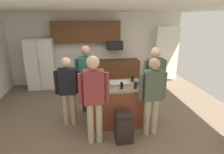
{
  "coord_description": "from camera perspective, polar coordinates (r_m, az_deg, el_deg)",
  "views": [
    {
      "loc": [
        -0.47,
        -4.16,
        2.42
      ],
      "look_at": [
        0.14,
        0.02,
        1.05
      ],
      "focal_mm": 29.59,
      "sensor_mm": 36.0,
      "label": 1
    }
  ],
  "objects": [
    {
      "name": "floor",
      "position": [
        4.83,
        -1.66,
        -12.09
      ],
      "size": [
        7.04,
        7.04,
        0.0
      ],
      "primitive_type": "plane",
      "color": "#7F6B56",
      "rests_on": "ground"
    },
    {
      "name": "glass_pilsner",
      "position": [
        4.47,
        6.37,
        -0.49
      ],
      "size": [
        0.07,
        0.07,
        0.14
      ],
      "color": "black",
      "rests_on": "kitchen_island"
    },
    {
      "name": "microwave_over_range",
      "position": [
        6.81,
        0.81,
        9.79
      ],
      "size": [
        0.56,
        0.4,
        0.32
      ],
      "primitive_type": "cube",
      "color": "black"
    },
    {
      "name": "glass_stout_tall",
      "position": [
        4.02,
        7.25,
        -2.57
      ],
      "size": [
        0.07,
        0.07,
        0.15
      ],
      "color": "black",
      "rests_on": "kitchen_island"
    },
    {
      "name": "cabinet_run_lower",
      "position": [
        7.01,
        0.8,
        1.64
      ],
      "size": [
        1.8,
        0.63,
        0.9
      ],
      "color": "brown",
      "rests_on": "ground"
    },
    {
      "name": "refrigerator",
      "position": [
        6.89,
        -20.97,
        3.84
      ],
      "size": [
        0.92,
        0.76,
        1.76
      ],
      "color": "white",
      "rests_on": "ground"
    },
    {
      "name": "person_guest_left",
      "position": [
        4.72,
        -7.86,
        0.68
      ],
      "size": [
        0.57,
        0.23,
        1.77
      ],
      "rotation": [
        0.0,
        0.0,
        -0.81
      ],
      "color": "#383842",
      "rests_on": "ground"
    },
    {
      "name": "glass_dark_ale",
      "position": [
        3.99,
        3.01,
        -2.64
      ],
      "size": [
        0.06,
        0.06,
        0.15
      ],
      "color": "black",
      "rests_on": "kitchen_island"
    },
    {
      "name": "cabinet_run_upper",
      "position": [
        6.78,
        -7.93,
        13.62
      ],
      "size": [
        2.4,
        0.38,
        0.75
      ],
      "color": "brown"
    },
    {
      "name": "person_guest_by_door",
      "position": [
        4.24,
        -13.46,
        -3.24
      ],
      "size": [
        0.57,
        0.22,
        1.61
      ],
      "rotation": [
        0.0,
        0.0,
        -0.06
      ],
      "color": "tan",
      "rests_on": "ground"
    },
    {
      "name": "mug_blue_stoneware",
      "position": [
        4.24,
        7.81,
        -1.87
      ],
      "size": [
        0.13,
        0.09,
        0.1
      ],
      "color": "#4C6B99",
      "rests_on": "kitchen_island"
    },
    {
      "name": "person_guest_right",
      "position": [
        3.84,
        12.36,
        -4.63
      ],
      "size": [
        0.57,
        0.22,
        1.68
      ],
      "rotation": [
        0.0,
        0.0,
        2.46
      ],
      "color": "tan",
      "rests_on": "ground"
    },
    {
      "name": "person_elder_center",
      "position": [
        3.48,
        -5.61,
        -5.51
      ],
      "size": [
        0.57,
        0.23,
        1.78
      ],
      "rotation": [
        0.0,
        0.0,
        0.95
      ],
      "color": "tan",
      "rests_on": "ground"
    },
    {
      "name": "mug_ceramic_white",
      "position": [
        3.9,
        -3.73,
        -3.57
      ],
      "size": [
        0.13,
        0.08,
        0.1
      ],
      "color": "#4C6B99",
      "rests_on": "kitchen_island"
    },
    {
      "name": "trash_bin",
      "position": [
        3.88,
        3.66,
        -15.18
      ],
      "size": [
        0.34,
        0.34,
        0.61
      ],
      "color": "black",
      "rests_on": "ground"
    },
    {
      "name": "serving_tray",
      "position": [
        4.29,
        2.32,
        -1.91
      ],
      "size": [
        0.44,
        0.3,
        0.04
      ],
      "color": "#B7B7BC",
      "rests_on": "kitchen_island"
    },
    {
      "name": "back_wall",
      "position": [
        7.06,
        -4.46,
        8.8
      ],
      "size": [
        6.4,
        0.1,
        2.6
      ],
      "primitive_type": "cube",
      "color": "white",
      "rests_on": "ground"
    },
    {
      "name": "kitchen_island",
      "position": [
        4.38,
        0.57,
        -8.33
      ],
      "size": [
        1.37,
        0.86,
        0.94
      ],
      "color": "#9E4C33",
      "rests_on": "ground"
    },
    {
      "name": "ceiling",
      "position": [
        4.19,
        -2.0,
        20.41
      ],
      "size": [
        7.04,
        7.04,
        0.0
      ],
      "primitive_type": "plane",
      "color": "white"
    },
    {
      "name": "glass_short_whisky",
      "position": [
        4.02,
        -1.52,
        -2.35
      ],
      "size": [
        0.07,
        0.07,
        0.16
      ],
      "color": "black",
      "rests_on": "kitchen_island"
    },
    {
      "name": "french_door_window_panel",
      "position": [
        7.36,
        16.61,
        6.9
      ],
      "size": [
        0.9,
        0.06,
        2.0
      ],
      "primitive_type": "cube",
      "color": "white",
      "rests_on": "ground"
    },
    {
      "name": "person_host_foreground",
      "position": [
        4.57,
        12.91,
        -0.22
      ],
      "size": [
        0.57,
        0.23,
        1.77
      ],
      "rotation": [
        0.0,
        0.0,
        -2.99
      ],
      "color": "tan",
      "rests_on": "ground"
    }
  ]
}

